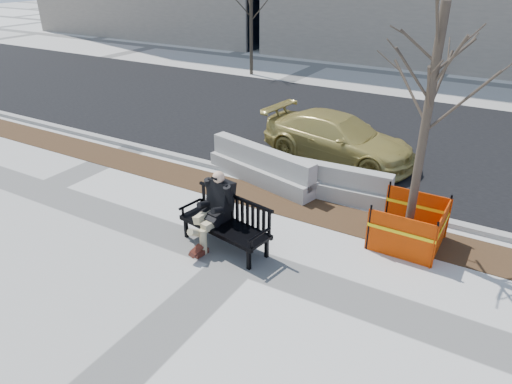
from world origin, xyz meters
TOP-DOWN VIEW (x-y plane):
  - ground at (0.00, 0.00)m, footprint 120.00×120.00m
  - mulch_strip at (0.00, 2.60)m, footprint 40.00×1.20m
  - asphalt_street at (0.00, 8.80)m, footprint 60.00×10.40m
  - curb at (0.00, 3.55)m, footprint 60.00×0.25m
  - bench at (-0.52, 0.24)m, footprint 2.18×1.10m
  - seated_man at (-0.80, 0.35)m, footprint 0.88×1.25m
  - tree_fence at (2.73, 2.30)m, footprint 2.09×2.09m
  - sedan at (-0.29, 5.95)m, footprint 4.87×2.50m
  - jersey_barrier_left at (-1.46, 3.43)m, footprint 3.49×1.49m
  - jersey_barrier_right at (0.48, 3.52)m, footprint 3.08×0.80m
  - far_tree_left at (-8.48, 14.60)m, footprint 2.23×2.23m

SIDE VIEW (x-z plane):
  - ground at x=0.00m, z-range 0.00..0.00m
  - bench at x=-0.52m, z-range -0.55..0.55m
  - seated_man at x=-0.80m, z-range -0.80..0.80m
  - tree_fence at x=2.73m, z-range -2.58..2.58m
  - sedan at x=-0.29m, z-range -0.68..0.68m
  - jersey_barrier_left at x=-1.46m, z-range -0.49..0.49m
  - jersey_barrier_right at x=0.48m, z-range -0.44..0.44m
  - far_tree_left at x=-8.48m, z-range -2.55..2.55m
  - asphalt_street at x=0.00m, z-range 0.00..0.01m
  - mulch_strip at x=0.00m, z-range -0.01..0.01m
  - curb at x=0.00m, z-range 0.00..0.12m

